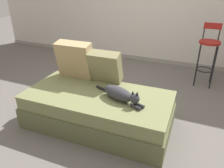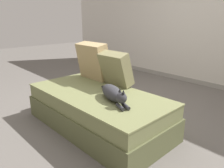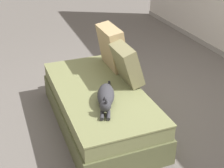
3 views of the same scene
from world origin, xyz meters
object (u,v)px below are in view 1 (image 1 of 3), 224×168
(cat, at_px, (120,94))
(couch, at_px, (98,109))
(bar_stool_near_window, at_px, (208,49))
(throw_pillow_middle, at_px, (105,67))
(throw_pillow_corner, at_px, (75,60))

(cat, bearing_deg, couch, 176.02)
(bar_stool_near_window, bearing_deg, cat, -115.71)
(cat, relative_size, bar_stool_near_window, 0.67)
(cat, height_order, bar_stool_near_window, bar_stool_near_window)
(couch, distance_m, bar_stool_near_window, 2.21)
(throw_pillow_middle, xyz_separation_m, bar_stool_near_window, (1.24, 1.46, -0.03))
(throw_pillow_middle, distance_m, bar_stool_near_window, 1.92)
(throw_pillow_middle, bearing_deg, throw_pillow_corner, -178.82)
(cat, bearing_deg, bar_stool_near_window, 64.29)
(throw_pillow_corner, xyz_separation_m, cat, (0.81, -0.36, -0.18))
(couch, height_order, throw_pillow_corner, throw_pillow_corner)
(couch, height_order, cat, cat)
(throw_pillow_corner, distance_m, throw_pillow_middle, 0.46)
(cat, bearing_deg, throw_pillow_corner, 156.02)
(throw_pillow_corner, relative_size, throw_pillow_middle, 1.16)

